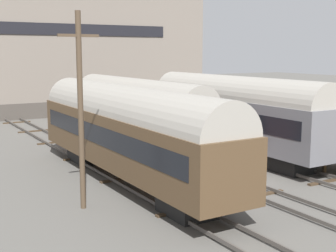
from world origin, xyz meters
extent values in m
plane|color=#56544F|center=(0.00, 0.00, 0.00)|extent=(200.00, 200.00, 0.00)
cube|color=#4C4742|center=(-5.25, 0.00, 0.18)|extent=(0.08, 60.00, 0.16)
cube|color=#4C4742|center=(-3.81, 0.00, 0.18)|extent=(0.08, 60.00, 0.16)
cube|color=#3D2D1E|center=(-4.53, -3.00, 0.05)|extent=(2.60, 0.24, 0.10)
cube|color=#3D2D1E|center=(-4.53, 3.00, 0.05)|extent=(2.60, 0.24, 0.10)
cube|color=#3D2D1E|center=(-4.53, 9.00, 0.05)|extent=(2.60, 0.24, 0.10)
cube|color=#3D2D1E|center=(-4.53, 15.00, 0.05)|extent=(2.60, 0.24, 0.10)
cube|color=#3D2D1E|center=(-4.53, 21.00, 0.05)|extent=(2.60, 0.24, 0.10)
cube|color=#3D2D1E|center=(-4.53, 27.00, 0.05)|extent=(2.60, 0.24, 0.10)
cube|color=#4C4742|center=(-0.72, 0.00, 0.18)|extent=(0.08, 60.00, 0.16)
cube|color=#4C4742|center=(0.72, 0.00, 0.18)|extent=(0.08, 60.00, 0.16)
cube|color=#3D2D1E|center=(0.00, -3.00, 0.05)|extent=(2.60, 0.24, 0.10)
cube|color=#3D2D1E|center=(0.00, 3.00, 0.05)|extent=(2.60, 0.24, 0.10)
cube|color=#3D2D1E|center=(0.00, 9.00, 0.05)|extent=(2.60, 0.24, 0.10)
cube|color=#3D2D1E|center=(0.00, 15.00, 0.05)|extent=(2.60, 0.24, 0.10)
cube|color=#3D2D1E|center=(0.00, 21.00, 0.05)|extent=(2.60, 0.24, 0.10)
cube|color=#3D2D1E|center=(0.00, 27.00, 0.05)|extent=(2.60, 0.24, 0.10)
cube|color=#4C4742|center=(3.81, 0.00, 0.18)|extent=(0.08, 60.00, 0.16)
cube|color=#4C4742|center=(5.25, 0.00, 0.18)|extent=(0.08, 60.00, 0.16)
cube|color=#3D2D1E|center=(4.53, -3.00, 0.05)|extent=(2.60, 0.24, 0.10)
cube|color=#3D2D1E|center=(4.53, 3.00, 0.05)|extent=(2.60, 0.24, 0.10)
cube|color=#3D2D1E|center=(4.53, 9.00, 0.05)|extent=(2.60, 0.24, 0.10)
cube|color=#3D2D1E|center=(4.53, 15.00, 0.05)|extent=(2.60, 0.24, 0.10)
cube|color=#3D2D1E|center=(4.53, 21.00, 0.05)|extent=(2.60, 0.24, 0.10)
cube|color=#3D2D1E|center=(4.53, 27.00, 0.05)|extent=(2.60, 0.24, 0.10)
cube|color=black|center=(0.00, 15.49, 0.50)|extent=(1.80, 2.40, 1.00)
cube|color=black|center=(0.00, 4.76, 0.50)|extent=(1.80, 2.40, 1.00)
cube|color=#5B1919|center=(0.00, 10.12, 2.31)|extent=(2.94, 16.50, 2.61)
cube|color=black|center=(0.00, 10.12, 2.62)|extent=(2.98, 15.18, 0.94)
cylinder|color=gray|center=(0.00, 10.12, 3.61)|extent=(2.79, 16.17, 2.79)
cube|color=black|center=(4.53, 10.03, 0.50)|extent=(1.80, 2.40, 1.00)
cube|color=black|center=(4.53, -0.35, 0.50)|extent=(1.80, 2.40, 1.00)
cube|color=slate|center=(4.53, 4.84, 2.44)|extent=(3.00, 15.98, 2.87)
cube|color=black|center=(4.53, 4.84, 2.78)|extent=(3.04, 14.70, 1.03)
cylinder|color=gray|center=(4.53, 4.84, 3.87)|extent=(2.85, 15.66, 2.85)
cube|color=black|center=(-4.53, 8.23, 0.50)|extent=(1.80, 2.40, 1.00)
cube|color=black|center=(-4.53, -3.36, 0.50)|extent=(1.80, 2.40, 1.00)
cube|color=#4C3823|center=(-4.53, 2.43, 2.34)|extent=(3.06, 17.84, 2.69)
cube|color=black|center=(-4.53, 2.43, 2.67)|extent=(3.10, 16.41, 0.97)
cylinder|color=gray|center=(-4.53, 2.43, 3.69)|extent=(2.90, 17.48, 2.90)
cylinder|color=brown|center=(6.00, 6.05, 0.50)|extent=(0.20, 0.20, 1.00)
cylinder|color=brown|center=(8.39, 6.05, 0.50)|extent=(0.20, 0.20, 1.00)
cylinder|color=brown|center=(6.00, -1.60, 0.50)|extent=(0.20, 0.20, 1.00)
cube|color=black|center=(6.91, -1.45, 1.30)|extent=(0.06, 0.40, 0.40)
cylinder|color=#282833|center=(-2.92, -4.05, 0.43)|extent=(0.12, 0.12, 0.87)
cylinder|color=#282833|center=(-2.72, -4.05, 0.43)|extent=(0.12, 0.12, 0.87)
cylinder|color=navy|center=(-2.82, -4.05, 1.23)|extent=(0.32, 0.32, 0.72)
sphere|color=tan|center=(-2.82, -4.05, 1.71)|extent=(0.24, 0.24, 0.24)
cylinder|color=#473828|center=(-8.02, -0.30, 4.27)|extent=(0.24, 0.24, 8.54)
cube|color=#473828|center=(-8.02, -0.30, 7.52)|extent=(1.80, 0.12, 0.12)
cube|color=#46403A|center=(-0.25, 35.50, 0.83)|extent=(37.99, 13.41, 1.67)
cube|color=slate|center=(-0.25, 35.50, 9.17)|extent=(37.99, 13.41, 15.00)
cube|color=black|center=(-0.25, 28.74, 9.17)|extent=(26.59, 0.10, 1.20)
camera|label=1|loc=(-15.00, -19.28, 6.83)|focal=50.00mm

